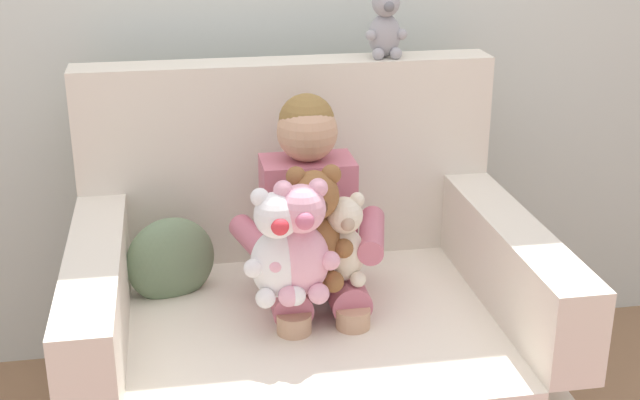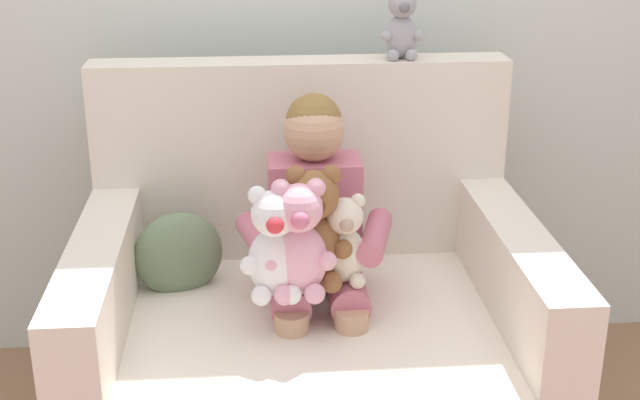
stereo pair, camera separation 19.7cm
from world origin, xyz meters
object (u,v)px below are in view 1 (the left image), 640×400
object	(u,v)px
plush_pink	(301,243)
plush_grey_on_backrest	(385,24)
plush_cream	(344,241)
plush_brown	(314,231)
armchair	(306,342)
seated_child	(312,229)
throw_pillow	(171,260)
plush_white	(278,248)

from	to	relation	value
plush_pink	plush_grey_on_backrest	size ratio (longest dim) A/B	1.50
plush_cream	plush_grey_on_backrest	world-z (taller)	plush_grey_on_backrest
plush_pink	plush_grey_on_backrest	world-z (taller)	plush_grey_on_backrest
plush_grey_on_backrest	plush_cream	bearing A→B (deg)	-97.71
plush_brown	plush_grey_on_backrest	xyz separation A→B (m)	(0.30, 0.47, 0.45)
armchair	plush_pink	world-z (taller)	armchair
seated_child	throw_pillow	distance (m)	0.42
plush_brown	plush_grey_on_backrest	size ratio (longest dim) A/B	1.56
throw_pillow	plush_pink	bearing A→B (deg)	-41.78
armchair	plush_pink	xyz separation A→B (m)	(-0.04, -0.16, 0.39)
plush_pink	plush_white	world-z (taller)	plush_pink
armchair	plush_white	distance (m)	0.42
seated_child	plush_brown	xyz separation A→B (m)	(-0.02, -0.14, 0.05)
plush_cream	throw_pillow	xyz separation A→B (m)	(-0.46, 0.23, -0.13)
plush_cream	plush_white	bearing A→B (deg)	-173.98
plush_pink	plush_white	size ratio (longest dim) A/B	1.05
plush_brown	armchair	bearing A→B (deg)	87.84
plush_white	plush_grey_on_backrest	size ratio (longest dim) A/B	1.42
plush_white	seated_child	bearing A→B (deg)	66.46
plush_pink	throw_pillow	size ratio (longest dim) A/B	1.24
armchair	throw_pillow	distance (m)	0.46
armchair	plush_grey_on_backrest	distance (m)	0.97
plush_brown	plush_pink	bearing A→B (deg)	-131.18
armchair	plush_cream	xyz separation A→B (m)	(0.09, -0.10, 0.36)
throw_pillow	plush_brown	bearing A→B (deg)	-32.26
seated_child	plush_pink	xyz separation A→B (m)	(-0.06, -0.20, 0.05)
plush_pink	plush_cream	xyz separation A→B (m)	(0.12, 0.07, -0.03)
plush_white	plush_pink	bearing A→B (deg)	8.18
plush_pink	throw_pillow	distance (m)	0.48
plush_grey_on_backrest	seated_child	bearing A→B (deg)	-113.11
throw_pillow	plush_grey_on_backrest	bearing A→B (deg)	18.96
throw_pillow	armchair	bearing A→B (deg)	-20.18
seated_child	plush_brown	size ratio (longest dim) A/B	2.45
plush_cream	armchair	bearing A→B (deg)	118.48
plush_brown	plush_white	bearing A→B (deg)	-155.34
plush_pink	plush_grey_on_backrest	xyz separation A→B (m)	(0.34, 0.53, 0.46)
plush_pink	plush_brown	distance (m)	0.07
plush_brown	throw_pillow	xyz separation A→B (m)	(-0.38, 0.24, -0.17)
plush_cream	throw_pillow	world-z (taller)	plush_cream
armchair	plush_cream	size ratio (longest dim) A/B	4.98
plush_brown	plush_grey_on_backrest	world-z (taller)	plush_grey_on_backrest
armchair	plush_white	size ratio (longest dim) A/B	4.12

